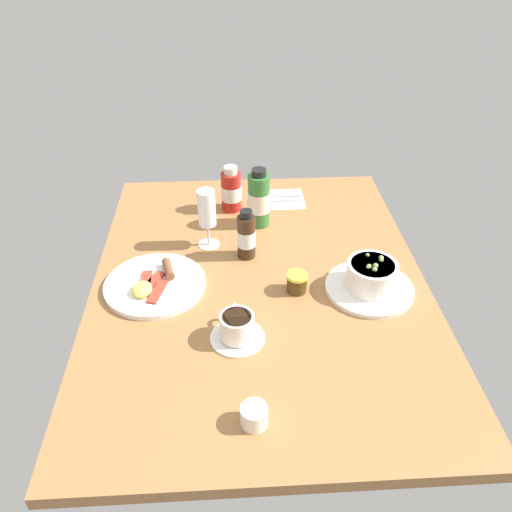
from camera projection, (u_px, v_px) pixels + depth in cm
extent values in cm
cube|color=#9E6B3D|center=(260.00, 285.00, 130.51)|extent=(110.00, 84.00, 3.00)
cylinder|color=white|center=(369.00, 288.00, 126.19)|extent=(21.66, 21.66, 1.20)
cylinder|color=white|center=(371.00, 275.00, 123.85)|extent=(12.23, 12.23, 6.78)
cylinder|color=beige|center=(373.00, 267.00, 122.33)|extent=(10.52, 10.52, 1.60)
sphere|color=#82A658|center=(375.00, 266.00, 121.17)|extent=(1.32, 1.32, 1.32)
sphere|color=#82A658|center=(368.00, 267.00, 120.71)|extent=(0.86, 0.86, 0.86)
sphere|color=#82A658|center=(381.00, 260.00, 123.00)|extent=(1.07, 1.07, 1.07)
sphere|color=#82A658|center=(375.00, 270.00, 119.98)|extent=(1.26, 1.26, 1.26)
sphere|color=#82A658|center=(381.00, 258.00, 123.76)|extent=(1.27, 1.27, 1.27)
sphere|color=#82A658|center=(369.00, 266.00, 120.98)|extent=(1.20, 1.20, 1.20)
sphere|color=#82A658|center=(368.00, 255.00, 124.69)|extent=(0.98, 0.98, 0.98)
cube|color=white|center=(276.00, 199.00, 162.80)|extent=(13.16, 17.39, 0.30)
cube|color=silver|center=(280.00, 200.00, 161.65)|extent=(1.31, 14.01, 0.50)
cube|color=silver|center=(255.00, 201.00, 161.28)|extent=(2.23, 3.62, 0.40)
cube|color=silver|center=(279.00, 196.00, 163.91)|extent=(1.10, 13.01, 0.50)
ellipsoid|color=silver|center=(257.00, 196.00, 163.55)|extent=(2.40, 4.00, 0.60)
cylinder|color=white|center=(237.00, 337.00, 112.77)|extent=(12.12, 12.12, 0.90)
cylinder|color=white|center=(237.00, 326.00, 110.83)|extent=(7.59, 7.59, 5.68)
cylinder|color=#352114|center=(237.00, 318.00, 109.46)|extent=(6.45, 6.45, 1.00)
torus|color=white|center=(235.00, 310.00, 114.52)|extent=(3.64, 1.01, 3.60)
cylinder|color=white|center=(254.00, 416.00, 94.05)|extent=(5.18, 5.18, 4.17)
cone|color=white|center=(263.00, 418.00, 91.82)|extent=(3.00, 2.97, 2.40)
cylinder|color=white|center=(209.00, 244.00, 142.41)|extent=(5.98, 5.98, 0.40)
cylinder|color=white|center=(208.00, 234.00, 140.42)|extent=(0.80, 0.80, 6.38)
cylinder|color=white|center=(207.00, 208.00, 135.57)|extent=(4.79, 4.79, 10.16)
cylinder|color=#F2EAC4|center=(207.00, 213.00, 136.46)|extent=(3.93, 3.93, 6.10)
cylinder|color=#473212|center=(297.00, 284.00, 125.15)|extent=(4.94, 4.94, 4.25)
cylinder|color=yellow|center=(297.00, 276.00, 123.67)|extent=(5.19, 5.19, 0.80)
cylinder|color=#337233|center=(259.00, 200.00, 146.81)|extent=(6.35, 6.35, 15.73)
cylinder|color=silver|center=(259.00, 201.00, 146.99)|extent=(6.48, 6.48, 5.98)
cylinder|color=black|center=(259.00, 173.00, 141.62)|extent=(4.13, 4.13, 1.93)
cylinder|color=#382314|center=(246.00, 237.00, 134.77)|extent=(4.83, 4.83, 12.10)
cylinder|color=silver|center=(246.00, 238.00, 134.91)|extent=(4.92, 4.92, 4.60)
cylinder|color=black|center=(246.00, 214.00, 130.63)|extent=(3.14, 3.14, 2.00)
cylinder|color=#B21E19|center=(231.00, 192.00, 154.83)|extent=(6.09, 6.09, 12.04)
cylinder|color=white|center=(231.00, 192.00, 154.97)|extent=(6.21, 6.21, 4.58)
cylinder|color=silver|center=(231.00, 170.00, 150.66)|extent=(3.96, 3.96, 2.18)
cylinder|color=white|center=(155.00, 285.00, 127.16)|extent=(25.08, 25.08, 1.40)
cube|color=#AF3828|center=(146.00, 282.00, 126.22)|extent=(9.06, 2.62, 0.60)
cube|color=#A83828|center=(152.00, 282.00, 126.22)|extent=(9.14, 6.11, 0.60)
cube|color=#A03828|center=(158.00, 291.00, 123.53)|extent=(9.31, 4.75, 0.60)
cylinder|color=brown|center=(168.00, 269.00, 129.23)|extent=(7.33, 3.85, 2.20)
ellipsoid|color=#F2D859|center=(142.00, 289.00, 123.00)|extent=(6.00, 4.80, 2.40)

